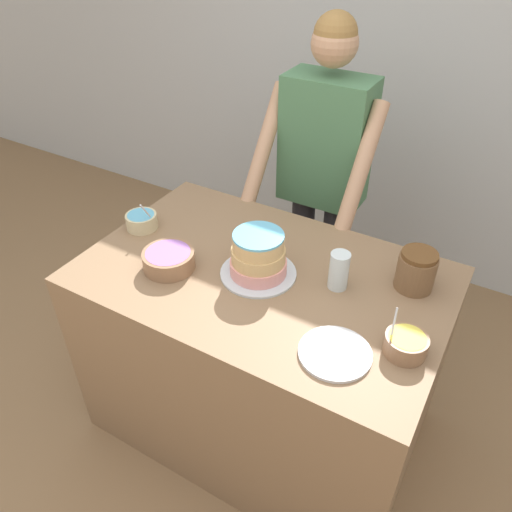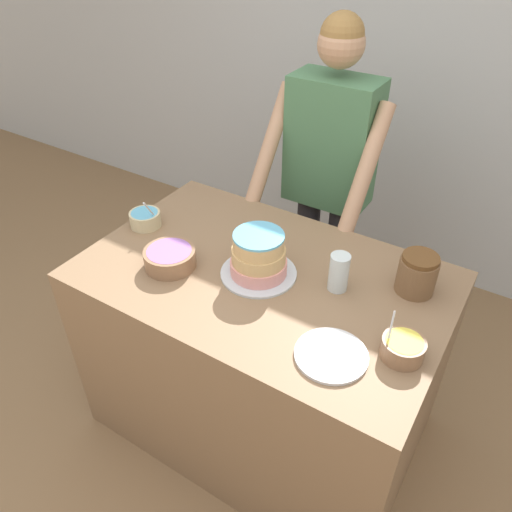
{
  "view_description": "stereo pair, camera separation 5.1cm",
  "coord_description": "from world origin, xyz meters",
  "px_view_note": "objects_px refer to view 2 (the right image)",
  "views": [
    {
      "loc": [
        0.73,
        -0.86,
        2.12
      ],
      "look_at": [
        -0.01,
        0.4,
        1.02
      ],
      "focal_mm": 35.0,
      "sensor_mm": 36.0,
      "label": 1
    },
    {
      "loc": [
        0.77,
        -0.84,
        2.12
      ],
      "look_at": [
        -0.01,
        0.4,
        1.02
      ],
      "focal_mm": 35.0,
      "sensor_mm": 36.0,
      "label": 2
    }
  ],
  "objects_px": {
    "drinking_glass": "(339,272)",
    "stoneware_jar": "(417,274)",
    "person_baker": "(329,163)",
    "cake": "(259,257)",
    "ceramic_plate": "(331,355)",
    "frosting_bowl_blue": "(145,218)",
    "frosting_bowl_yellow": "(403,347)",
    "frosting_bowl_purple": "(170,257)"
  },
  "relations": [
    {
      "from": "cake",
      "to": "ceramic_plate",
      "type": "relative_size",
      "value": 1.24
    },
    {
      "from": "frosting_bowl_blue",
      "to": "drinking_glass",
      "type": "distance_m",
      "value": 0.89
    },
    {
      "from": "drinking_glass",
      "to": "stoneware_jar",
      "type": "xyz_separation_m",
      "value": [
        0.24,
        0.14,
        0.0
      ]
    },
    {
      "from": "person_baker",
      "to": "cake",
      "type": "xyz_separation_m",
      "value": [
        0.09,
        -0.79,
        -0.03
      ]
    },
    {
      "from": "frosting_bowl_purple",
      "to": "person_baker",
      "type": "bearing_deg",
      "value": 76.03
    },
    {
      "from": "cake",
      "to": "ceramic_plate",
      "type": "distance_m",
      "value": 0.48
    },
    {
      "from": "person_baker",
      "to": "frosting_bowl_purple",
      "type": "bearing_deg",
      "value": -103.97
    },
    {
      "from": "person_baker",
      "to": "ceramic_plate",
      "type": "relative_size",
      "value": 7.23
    },
    {
      "from": "frosting_bowl_blue",
      "to": "ceramic_plate",
      "type": "xyz_separation_m",
      "value": [
        1.02,
        -0.26,
        -0.03
      ]
    },
    {
      "from": "frosting_bowl_yellow",
      "to": "cake",
      "type": "bearing_deg",
      "value": 169.59
    },
    {
      "from": "drinking_glass",
      "to": "ceramic_plate",
      "type": "xyz_separation_m",
      "value": [
        0.13,
        -0.32,
        -0.07
      ]
    },
    {
      "from": "frosting_bowl_purple",
      "to": "stoneware_jar",
      "type": "relative_size",
      "value": 1.31
    },
    {
      "from": "cake",
      "to": "frosting_bowl_yellow",
      "type": "height_order",
      "value": "cake"
    },
    {
      "from": "frosting_bowl_blue",
      "to": "ceramic_plate",
      "type": "distance_m",
      "value": 1.05
    },
    {
      "from": "frosting_bowl_blue",
      "to": "stoneware_jar",
      "type": "xyz_separation_m",
      "value": [
        1.13,
        0.2,
        0.04
      ]
    },
    {
      "from": "frosting_bowl_yellow",
      "to": "ceramic_plate",
      "type": "relative_size",
      "value": 0.62
    },
    {
      "from": "person_baker",
      "to": "drinking_glass",
      "type": "bearing_deg",
      "value": -61.76
    },
    {
      "from": "stoneware_jar",
      "to": "drinking_glass",
      "type": "bearing_deg",
      "value": -149.9
    },
    {
      "from": "cake",
      "to": "stoneware_jar",
      "type": "bearing_deg",
      "value": 22.93
    },
    {
      "from": "person_baker",
      "to": "drinking_glass",
      "type": "height_order",
      "value": "person_baker"
    },
    {
      "from": "ceramic_plate",
      "to": "stoneware_jar",
      "type": "xyz_separation_m",
      "value": [
        0.12,
        0.46,
        0.07
      ]
    },
    {
      "from": "ceramic_plate",
      "to": "person_baker",
      "type": "bearing_deg",
      "value": 116.26
    },
    {
      "from": "cake",
      "to": "person_baker",
      "type": "bearing_deg",
      "value": 96.46
    },
    {
      "from": "stoneware_jar",
      "to": "frosting_bowl_purple",
      "type": "bearing_deg",
      "value": -156.95
    },
    {
      "from": "frosting_bowl_yellow",
      "to": "stoneware_jar",
      "type": "distance_m",
      "value": 0.35
    },
    {
      "from": "frosting_bowl_yellow",
      "to": "drinking_glass",
      "type": "height_order",
      "value": "drinking_glass"
    },
    {
      "from": "stoneware_jar",
      "to": "cake",
      "type": "bearing_deg",
      "value": -157.07
    },
    {
      "from": "person_baker",
      "to": "frosting_bowl_yellow",
      "type": "xyz_separation_m",
      "value": [
        0.69,
        -0.9,
        -0.08
      ]
    },
    {
      "from": "frosting_bowl_yellow",
      "to": "ceramic_plate",
      "type": "bearing_deg",
      "value": -146.98
    },
    {
      "from": "frosting_bowl_blue",
      "to": "frosting_bowl_yellow",
      "type": "relative_size",
      "value": 1.03
    },
    {
      "from": "cake",
      "to": "frosting_bowl_purple",
      "type": "distance_m",
      "value": 0.35
    },
    {
      "from": "frosting_bowl_blue",
      "to": "drinking_glass",
      "type": "xyz_separation_m",
      "value": [
        0.89,
        0.06,
        0.04
      ]
    },
    {
      "from": "drinking_glass",
      "to": "ceramic_plate",
      "type": "height_order",
      "value": "drinking_glass"
    },
    {
      "from": "frosting_bowl_blue",
      "to": "drinking_glass",
      "type": "bearing_deg",
      "value": 3.72
    },
    {
      "from": "frosting_bowl_purple",
      "to": "stoneware_jar",
      "type": "bearing_deg",
      "value": 23.05
    },
    {
      "from": "drinking_glass",
      "to": "ceramic_plate",
      "type": "distance_m",
      "value": 0.35
    },
    {
      "from": "cake",
      "to": "frosting_bowl_purple",
      "type": "height_order",
      "value": "cake"
    },
    {
      "from": "ceramic_plate",
      "to": "frosting_bowl_purple",
      "type": "bearing_deg",
      "value": 172.69
    },
    {
      "from": "cake",
      "to": "frosting_bowl_blue",
      "type": "xyz_separation_m",
      "value": [
        -0.6,
        0.03,
        -0.05
      ]
    },
    {
      "from": "person_baker",
      "to": "stoneware_jar",
      "type": "distance_m",
      "value": 0.84
    },
    {
      "from": "ceramic_plate",
      "to": "stoneware_jar",
      "type": "height_order",
      "value": "stoneware_jar"
    },
    {
      "from": "frosting_bowl_yellow",
      "to": "drinking_glass",
      "type": "bearing_deg",
      "value": 147.98
    }
  ]
}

